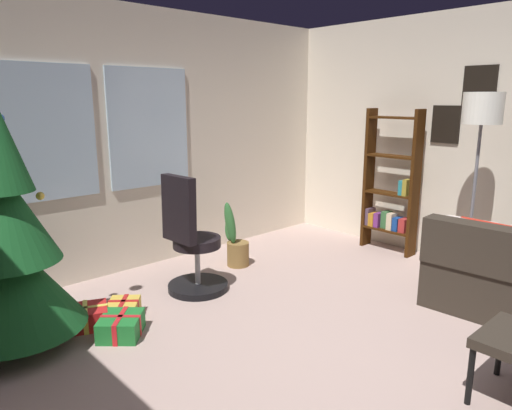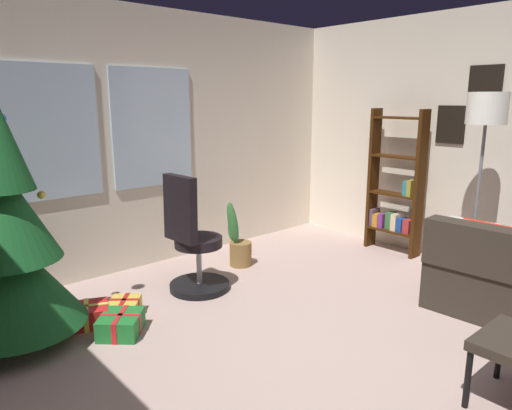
% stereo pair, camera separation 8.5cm
% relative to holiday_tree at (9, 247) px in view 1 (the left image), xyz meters
% --- Properties ---
extents(ground_plane, '(5.17, 5.45, 0.10)m').
position_rel_holiday_tree_xyz_m(ground_plane, '(1.52, -1.82, -0.80)').
color(ground_plane, '#B3978D').
extents(wall_back_with_windows, '(5.17, 0.12, 2.65)m').
position_rel_holiday_tree_xyz_m(wall_back_with_windows, '(1.51, 0.96, 0.58)').
color(wall_back_with_windows, beige).
rests_on(wall_back_with_windows, ground_plane).
extents(holiday_tree, '(0.94, 0.94, 2.23)m').
position_rel_holiday_tree_xyz_m(holiday_tree, '(0.00, 0.00, 0.00)').
color(holiday_tree, '#4C331E').
rests_on(holiday_tree, ground_plane).
extents(gift_box_red, '(0.41, 0.39, 0.17)m').
position_rel_holiday_tree_xyz_m(gift_box_red, '(0.48, -0.02, -0.67)').
color(gift_box_red, red).
rests_on(gift_box_red, ground_plane).
extents(gift_box_green, '(0.43, 0.44, 0.16)m').
position_rel_holiday_tree_xyz_m(gift_box_green, '(0.61, -0.34, -0.68)').
color(gift_box_green, '#1E722D').
rests_on(gift_box_green, ground_plane).
extents(gift_box_gold, '(0.34, 0.35, 0.15)m').
position_rel_holiday_tree_xyz_m(gift_box_gold, '(0.77, -0.08, -0.68)').
color(gift_box_gold, gold).
rests_on(gift_box_gold, ground_plane).
extents(office_chair, '(0.56, 0.56, 1.10)m').
position_rel_holiday_tree_xyz_m(office_chair, '(1.49, -0.02, -0.33)').
color(office_chair, black).
rests_on(office_chair, ground_plane).
extents(bookshelf, '(0.18, 0.64, 1.64)m').
position_rel_holiday_tree_xyz_m(bookshelf, '(3.89, -0.58, -0.04)').
color(bookshelf, '#381C07').
rests_on(bookshelf, ground_plane).
extents(floor_lamp, '(0.35, 0.35, 1.81)m').
position_rel_holiday_tree_xyz_m(floor_lamp, '(3.55, -1.65, 0.78)').
color(floor_lamp, slate).
rests_on(floor_lamp, ground_plane).
extents(potted_plant, '(0.29, 0.34, 0.71)m').
position_rel_holiday_tree_xyz_m(potted_plant, '(2.24, 0.26, -0.50)').
color(potted_plant, olive).
rests_on(potted_plant, ground_plane).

